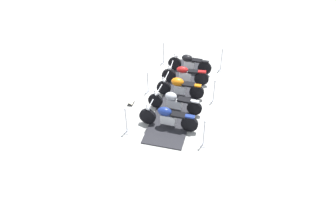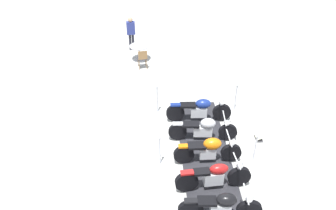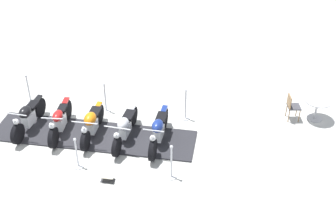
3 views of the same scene
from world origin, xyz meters
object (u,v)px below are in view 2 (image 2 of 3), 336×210
Objects in this scene: cafe_chair_near_table at (142,58)px; stanchion_right_mid at (254,153)px; motorcycle_black at (222,206)px; info_placard at (259,137)px; bystander_person at (131,31)px; motorcycle_chrome at (204,129)px; stanchion_right_rear at (235,101)px; cafe_table at (139,49)px; motorcycle_copper at (209,150)px; stanchion_left_rear at (157,103)px; motorcycle_navy at (200,109)px; motorcycle_maroon at (214,176)px; stanchion_left_mid at (160,156)px.

stanchion_right_mid is at bearing -161.13° from cafe_chair_near_table.
motorcycle_black is at bearing -32.39° from stanchion_right_mid.
info_placard is 0.23× the size of bystander_person.
motorcycle_chrome reaches higher than cafe_chair_near_table.
bystander_person is (-5.27, -4.13, 0.60)m from stanchion_right_rear.
bystander_person reaches higher than info_placard.
cafe_table is at bearing -145.80° from info_placard.
bystander_person is (-8.01, -2.80, 0.47)m from motorcycle_copper.
motorcycle_copper is 3.08m from stanchion_left_rear.
motorcycle_navy is 1.37× the size of bystander_person.
cafe_chair_near_table is 2.10m from bystander_person.
info_placard is (-3.14, 1.77, -0.45)m from motorcycle_black.
bystander_person is at bearing 113.84° from motorcycle_chrome.
motorcycle_maroon is 2.79m from info_placard.
motorcycle_chrome is 1.04m from motorcycle_navy.
motorcycle_maroon is 1.80m from stanchion_left_mid.
stanchion_left_rear is (-2.66, -1.55, -0.11)m from motorcycle_copper.
motorcycle_navy is 2.26× the size of stanchion_right_mid.
stanchion_right_mid is 0.89× the size of stanchion_left_rear.
stanchion_right_rear is at bearing 91.61° from stanchion_left_rear.
motorcycle_chrome is 6.27m from cafe_table.
info_placard is at bearing 2.58° from motorcycle_chrome.
motorcycle_black is 10.50m from bystander_person.
motorcycle_maroon is 1.97× the size of stanchion_left_mid.
bystander_person is (-8.06, -1.33, 0.64)m from stanchion_left_mid.
motorcycle_navy is 5.31m from cafe_table.
motorcycle_black is at bearing -14.75° from stanchion_right_rear.
motorcycle_black reaches higher than info_placard.
cafe_chair_near_table is at bearing 106.85° from motorcycle_black.
stanchion_left_mid is at bearing 3.12° from bystander_person.
motorcycle_copper is 6.44m from cafe_chair_near_table.
stanchion_right_mid is 3.95m from stanchion_left_rear.
motorcycle_chrome reaches higher than cafe_table.
cafe_chair_near_table is (-3.40, -0.65, 0.13)m from stanchion_left_rear.
stanchion_left_rear reaches higher than motorcycle_black.
motorcycle_copper is (-2.08, -0.06, 0.00)m from motorcycle_black.
stanchion_left_rear reaches higher than info_placard.
cafe_chair_near_table is at bearing 118.33° from motorcycle_navy.
bystander_person is at bearing -159.53° from cafe_table.
motorcycle_chrome is 5.47m from cafe_chair_near_table.
stanchion_right_rear is 0.98× the size of stanchion_left_rear.
bystander_person is at bearing -141.95° from stanchion_right_rear.
cafe_table is at bearing 100.66° from motorcycle_maroon.
bystander_person reaches higher than motorcycle_maroon.
motorcycle_black is 3.12m from motorcycle_chrome.
info_placard is 8.41m from bystander_person.
motorcycle_copper is at bearing 30.12° from stanchion_left_rear.
motorcycle_navy reaches higher than cafe_chair_near_table.
motorcycle_maroon is 1.29× the size of bystander_person.
stanchion_right_mid is 7.02m from cafe_chair_near_table.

